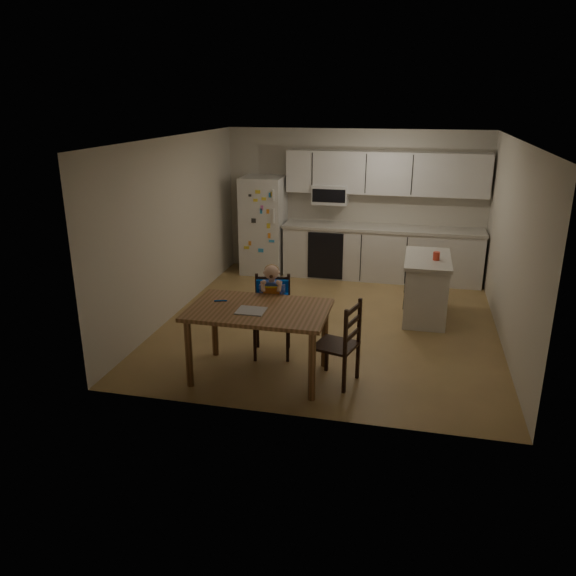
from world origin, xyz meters
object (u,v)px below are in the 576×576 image
at_px(refrigerator, 264,225).
at_px(dining_table, 259,318).
at_px(red_cup, 436,256).
at_px(kitchen_island, 426,287).
at_px(chair_side, 344,339).
at_px(chair_booster, 272,300).

distance_m(refrigerator, dining_table, 4.03).
xyz_separation_m(red_cup, dining_table, (-1.91, -2.17, -0.23)).
relative_size(kitchen_island, chair_side, 1.26).
bearing_deg(dining_table, red_cup, 48.57).
relative_size(kitchen_island, chair_booster, 1.04).
relative_size(refrigerator, kitchen_island, 1.43).
xyz_separation_m(red_cup, chair_booster, (-1.92, -1.55, -0.25)).
bearing_deg(chair_booster, refrigerator, 95.77).
distance_m(red_cup, chair_booster, 2.48).
distance_m(kitchen_island, chair_booster, 2.47).
height_order(kitchen_island, red_cup, red_cup).
xyz_separation_m(chair_booster, chair_side, (0.95, -0.59, -0.15)).
bearing_deg(kitchen_island, refrigerator, 150.03).
bearing_deg(chair_side, red_cup, 171.30).
xyz_separation_m(refrigerator, chair_booster, (1.01, -3.28, -0.16)).
bearing_deg(chair_booster, kitchen_island, 31.03).
bearing_deg(refrigerator, kitchen_island, -29.97).
bearing_deg(red_cup, dining_table, -131.43).
bearing_deg(chair_booster, dining_table, -100.39).
bearing_deg(chair_side, chair_booster, -106.23).
height_order(refrigerator, red_cup, refrigerator).
distance_m(refrigerator, kitchen_island, 3.29).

